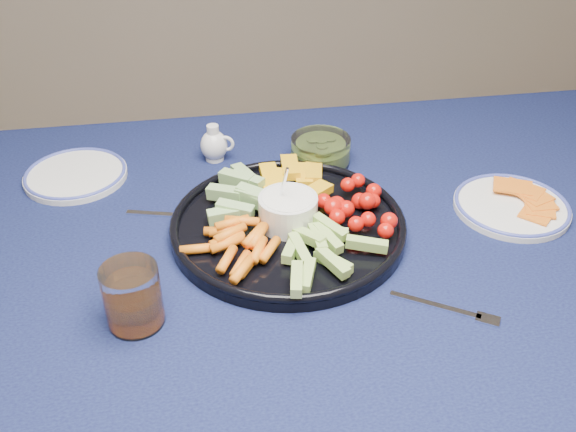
{
  "coord_description": "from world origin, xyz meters",
  "views": [
    {
      "loc": [
        -0.17,
        -0.81,
        1.41
      ],
      "look_at": [
        -0.03,
        0.06,
        0.78
      ],
      "focal_mm": 40.0,
      "sensor_mm": 36.0,
      "label": 1
    }
  ],
  "objects": [
    {
      "name": "cheese_plate",
      "position": [
        0.38,
        0.07,
        0.76
      ],
      "size": [
        0.21,
        0.21,
        0.02
      ],
      "color": "silver",
      "rests_on": "dining_table"
    },
    {
      "name": "pickle_bowl",
      "position": [
        0.07,
        0.28,
        0.77
      ],
      "size": [
        0.12,
        0.12,
        0.06
      ],
      "color": "white",
      "rests_on": "dining_table"
    },
    {
      "name": "dining_table",
      "position": [
        0.0,
        0.0,
        0.66
      ],
      "size": [
        1.67,
        1.07,
        0.75
      ],
      "color": "#53331B",
      "rests_on": "ground"
    },
    {
      "name": "fork_right",
      "position": [
        0.18,
        -0.17,
        0.75
      ],
      "size": [
        0.15,
        0.1,
        0.0
      ],
      "color": "silver",
      "rests_on": "dining_table"
    },
    {
      "name": "creamer_pitcher",
      "position": [
        -0.14,
        0.33,
        0.78
      ],
      "size": [
        0.07,
        0.05,
        0.08
      ],
      "color": "silver",
      "rests_on": "dining_table"
    },
    {
      "name": "fork_left",
      "position": [
        -0.21,
        0.14,
        0.75
      ],
      "size": [
        0.18,
        0.06,
        0.0
      ],
      "color": "silver",
      "rests_on": "dining_table"
    },
    {
      "name": "crudite_platter",
      "position": [
        -0.03,
        0.06,
        0.77
      ],
      "size": [
        0.4,
        0.4,
        0.13
      ],
      "color": "black",
      "rests_on": "dining_table"
    },
    {
      "name": "juice_tumbler",
      "position": [
        -0.28,
        -0.12,
        0.79
      ],
      "size": [
        0.08,
        0.08,
        0.1
      ],
      "color": "white",
      "rests_on": "dining_table"
    },
    {
      "name": "side_plate_extra",
      "position": [
        -0.41,
        0.3,
        0.75
      ],
      "size": [
        0.2,
        0.2,
        0.02
      ],
      "color": "silver",
      "rests_on": "dining_table"
    }
  ]
}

